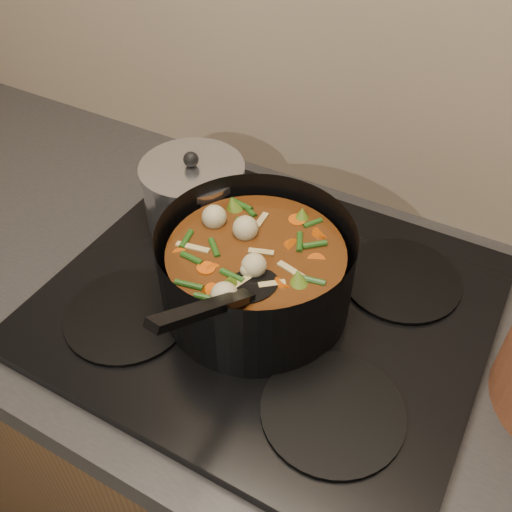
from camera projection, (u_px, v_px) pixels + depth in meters
The scene contains 4 objects.
counter at pixel (265, 453), 1.17m from camera, with size 2.64×0.64×0.91m.
stovetop at pixel (268, 302), 0.85m from camera, with size 0.62×0.54×0.03m.
stockpot at pixel (256, 272), 0.79m from camera, with size 0.34×0.40×0.20m.
saucepan at pixel (194, 194), 0.93m from camera, with size 0.17×0.17×0.14m.
Camera 1 is at (0.26, 1.42, 1.55)m, focal length 40.00 mm.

